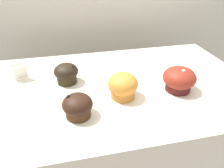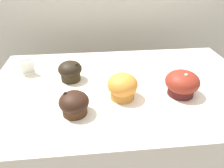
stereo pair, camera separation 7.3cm
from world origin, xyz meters
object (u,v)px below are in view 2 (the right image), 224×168
object	(u,v)px
muffin_back_left	(122,87)
muffin_front_left	(70,71)
muffin_back_right	(74,104)
muffin_front_center	(182,83)

from	to	relation	value
muffin_back_left	muffin_front_left	xyz separation A→B (m)	(-0.18, 0.14, -0.00)
muffin_back_right	muffin_front_left	bearing A→B (deg)	96.43
muffin_front_center	muffin_back_left	xyz separation A→B (m)	(-0.20, -0.00, 0.00)
muffin_front_center	muffin_back_right	size ratio (longest dim) A/B	1.27
muffin_back_left	muffin_back_right	bearing A→B (deg)	-156.34
muffin_front_center	muffin_front_left	world-z (taller)	muffin_front_center
muffin_back_right	muffin_front_left	world-z (taller)	muffin_front_left
muffin_front_center	muffin_front_left	bearing A→B (deg)	159.92
muffin_front_center	muffin_front_left	size ratio (longest dim) A/B	1.29
muffin_front_center	muffin_back_left	bearing A→B (deg)	-179.94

